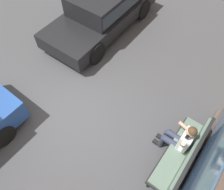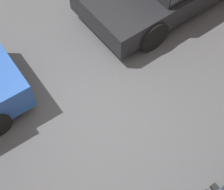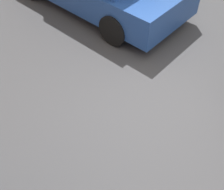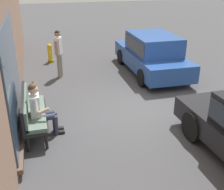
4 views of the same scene
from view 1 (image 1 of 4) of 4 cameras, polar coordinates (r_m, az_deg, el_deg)
name	(u,v)px [view 1 (image 1 of 4)]	position (r m, az deg, el deg)	size (l,w,h in m)	color
ground_plane	(74,112)	(6.06, -9.86, -4.32)	(60.00, 60.00, 0.00)	#424244
bench	(183,155)	(5.13, 18.16, -14.59)	(1.90, 0.55, 0.99)	black
person_on_phone	(180,139)	(5.10, 17.43, -10.88)	(0.73, 0.74, 1.33)	#2D3347
parked_car_near	(103,8)	(7.86, -2.36, 21.70)	(4.43, 1.91, 1.39)	black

